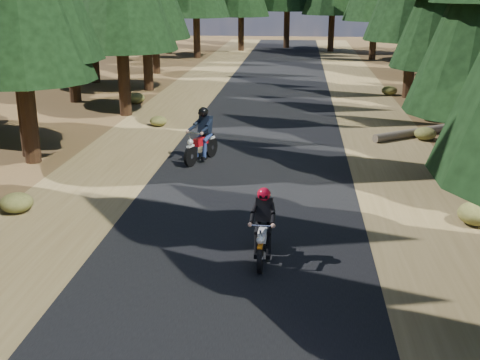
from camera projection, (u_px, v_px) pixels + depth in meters
name	position (u px, v px, depth m)	size (l,w,h in m)	color
ground	(233.00, 249.00, 13.16)	(120.00, 120.00, 0.00)	#483519
road	(252.00, 179.00, 17.90)	(6.00, 100.00, 0.01)	black
shoulder_l	(101.00, 175.00, 18.33)	(3.20, 100.00, 0.01)	brown
shoulder_r	(409.00, 184.00, 17.47)	(3.20, 100.00, 0.01)	brown
log_near	(426.00, 131.00, 23.26)	(0.32, 0.32, 5.16)	#4C4233
understory_shrubs	(324.00, 148.00, 20.33)	(14.73, 25.73, 0.66)	#474C1E
rider_lead	(263.00, 237.00, 12.43)	(0.56, 1.75, 1.55)	silver
rider_follow	(201.00, 144.00, 19.53)	(1.31, 2.07, 1.77)	#A30A11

